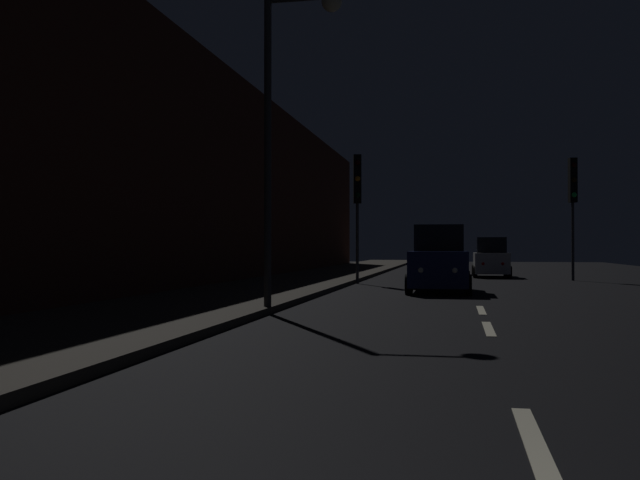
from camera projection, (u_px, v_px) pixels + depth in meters
name	position (u px, v px, depth m)	size (l,w,h in m)	color
ground	(471.00, 285.00, 26.17)	(25.67, 84.00, 0.02)	black
sidewalk_left	(299.00, 281.00, 27.44)	(4.40, 84.00, 0.15)	#38332B
building_facade_left	(205.00, 172.00, 24.54)	(0.80, 63.00, 8.16)	#472319
lane_centerline	(492.00, 337.00, 11.00)	(0.16, 13.08, 0.01)	beige
traffic_light_far_left	(357.00, 190.00, 27.24)	(0.37, 0.48, 5.04)	#38383A
traffic_light_far_right	(573.00, 191.00, 29.69)	(0.36, 0.48, 5.22)	#38383A
streetlamp_overhead	(289.00, 100.00, 14.95)	(1.70, 0.44, 6.86)	#2D2D30
car_approaching_headlights	(439.00, 261.00, 22.15)	(1.95, 4.21, 2.12)	#141E51
car_distant_taillights	(491.00, 259.00, 33.20)	(1.73, 3.74, 1.88)	silver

